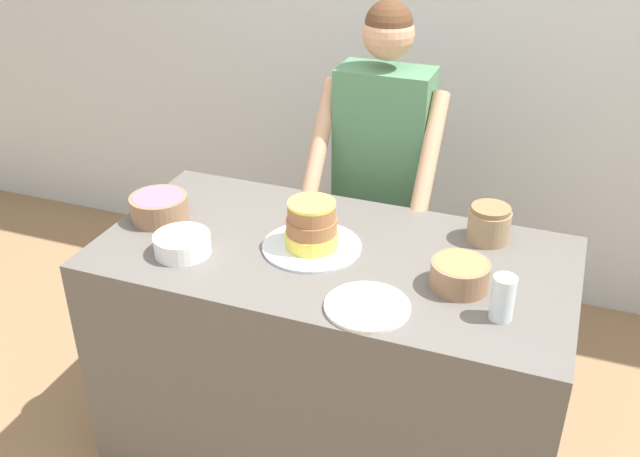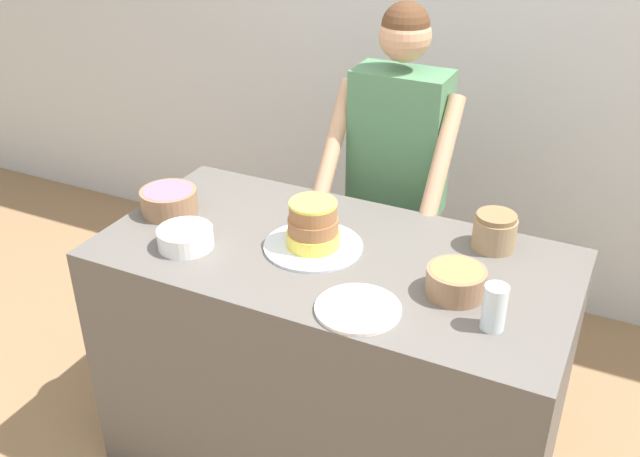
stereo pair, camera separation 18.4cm
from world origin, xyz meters
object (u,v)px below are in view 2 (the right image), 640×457
at_px(person_baker, 397,165).
at_px(stoneware_jar, 495,231).
at_px(cake, 313,229).
at_px(frosting_bowl_olive, 456,281).
at_px(drinking_glass, 494,307).
at_px(ceramic_plate, 358,309).
at_px(frosting_bowl_purple, 169,200).
at_px(frosting_bowl_pink, 185,237).

bearing_deg(person_baker, stoneware_jar, -38.93).
distance_m(cake, frosting_bowl_olive, 0.51).
bearing_deg(drinking_glass, stoneware_jar, 103.64).
bearing_deg(ceramic_plate, frosting_bowl_purple, 162.93).
xyz_separation_m(frosting_bowl_purple, drinking_glass, (1.24, -0.18, 0.02)).
xyz_separation_m(drinking_glass, ceramic_plate, (-0.37, -0.09, -0.06)).
bearing_deg(ceramic_plate, stoneware_jar, 63.63).
relative_size(ceramic_plate, stoneware_jar, 1.77).
xyz_separation_m(person_baker, drinking_glass, (0.60, -0.84, 0.02)).
xyz_separation_m(person_baker, cake, (-0.05, -0.66, 0.02)).
bearing_deg(frosting_bowl_purple, person_baker, 46.42).
relative_size(frosting_bowl_pink, ceramic_plate, 0.73).
relative_size(frosting_bowl_pink, drinking_glass, 1.36).
distance_m(person_baker, frosting_bowl_pink, 0.95).
distance_m(frosting_bowl_purple, drinking_glass, 1.25).
bearing_deg(drinking_glass, ceramic_plate, -166.34).
height_order(cake, frosting_bowl_pink, cake).
bearing_deg(ceramic_plate, cake, 136.16).
relative_size(person_baker, ceramic_plate, 6.42).
height_order(cake, frosting_bowl_purple, cake).
height_order(frosting_bowl_purple, ceramic_plate, frosting_bowl_purple).
bearing_deg(frosting_bowl_pink, cake, 25.21).
xyz_separation_m(drinking_glass, stoneware_jar, (-0.11, 0.44, -0.01)).
bearing_deg(frosting_bowl_pink, drinking_glass, 0.25).
bearing_deg(cake, frosting_bowl_olive, -6.75).
bearing_deg(cake, drinking_glass, -15.30).
height_order(frosting_bowl_olive, ceramic_plate, frosting_bowl_olive).
height_order(cake, drinking_glass, cake).
xyz_separation_m(person_baker, ceramic_plate, (0.23, -0.93, -0.04)).
bearing_deg(frosting_bowl_pink, frosting_bowl_purple, 137.83).
bearing_deg(ceramic_plate, frosting_bowl_pink, 172.68).
xyz_separation_m(frosting_bowl_olive, drinking_glass, (0.14, -0.12, 0.02)).
xyz_separation_m(person_baker, frosting_bowl_pink, (-0.44, -0.85, -0.01)).
height_order(frosting_bowl_pink, drinking_glass, drinking_glass).
xyz_separation_m(frosting_bowl_pink, stoneware_jar, (0.93, 0.45, 0.02)).
distance_m(person_baker, frosting_bowl_olive, 0.86).
height_order(drinking_glass, ceramic_plate, drinking_glass).
xyz_separation_m(cake, ceramic_plate, (0.28, -0.27, -0.06)).
height_order(ceramic_plate, stoneware_jar, stoneware_jar).
bearing_deg(ceramic_plate, frosting_bowl_olive, 42.34).
xyz_separation_m(frosting_bowl_pink, frosting_bowl_purple, (-0.20, 0.18, 0.01)).
bearing_deg(stoneware_jar, drinking_glass, -76.36).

